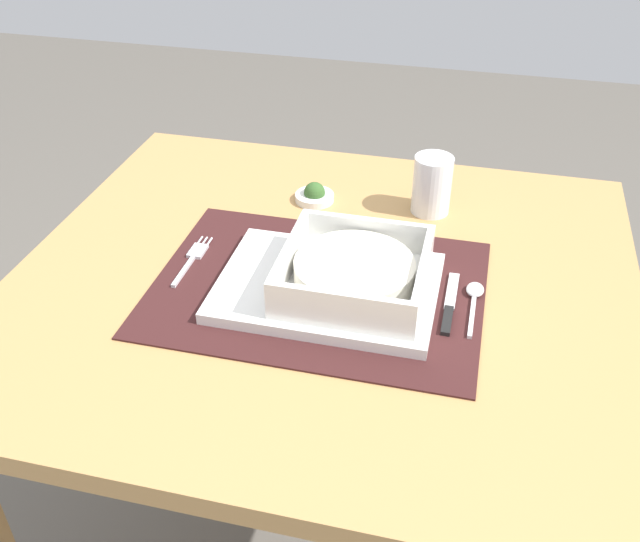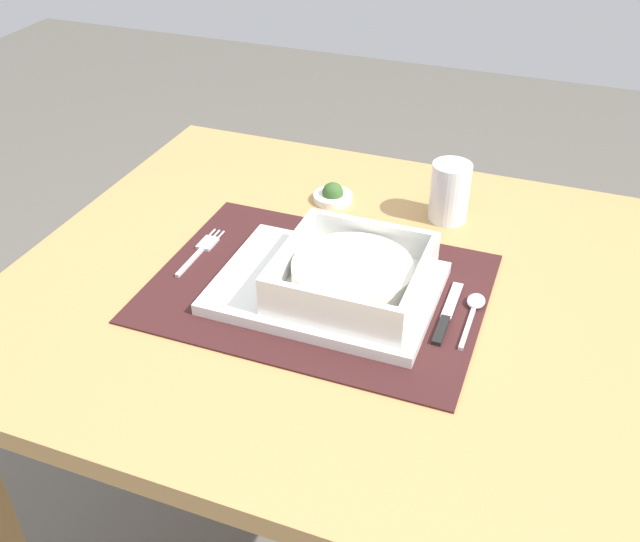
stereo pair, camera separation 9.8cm
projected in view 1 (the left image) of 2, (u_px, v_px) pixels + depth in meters
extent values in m
cube|color=#B2844C|center=(323.00, 285.00, 1.03)|extent=(0.87, 0.79, 0.03)
cube|color=olive|center=(189.00, 304.00, 1.59)|extent=(0.05, 0.05, 0.70)
cube|color=olive|center=(552.00, 361.00, 1.44)|extent=(0.05, 0.05, 0.70)
cube|color=#381919|center=(320.00, 288.00, 0.99)|extent=(0.45, 0.33, 0.00)
cube|color=white|center=(328.00, 287.00, 0.98)|extent=(0.29, 0.22, 0.02)
cube|color=white|center=(354.00, 284.00, 0.96)|extent=(0.19, 0.19, 0.01)
cube|color=white|center=(289.00, 258.00, 0.97)|extent=(0.01, 0.19, 0.04)
cube|color=white|center=(422.00, 276.00, 0.93)|extent=(0.01, 0.19, 0.04)
cube|color=white|center=(340.00, 307.00, 0.88)|extent=(0.17, 0.01, 0.04)
cube|color=white|center=(367.00, 232.00, 1.02)|extent=(0.17, 0.01, 0.04)
cylinder|color=silver|center=(354.00, 271.00, 0.95)|extent=(0.16, 0.16, 0.03)
cube|color=silver|center=(183.00, 272.00, 1.02)|extent=(0.01, 0.07, 0.00)
cube|color=silver|center=(198.00, 251.00, 1.06)|extent=(0.02, 0.04, 0.00)
cylinder|color=silver|center=(200.00, 241.00, 1.09)|extent=(0.00, 0.02, 0.00)
cylinder|color=silver|center=(204.00, 241.00, 1.09)|extent=(0.00, 0.02, 0.00)
cylinder|color=silver|center=(209.00, 242.00, 1.08)|extent=(0.00, 0.02, 0.00)
cube|color=silver|center=(472.00, 317.00, 0.94)|extent=(0.01, 0.08, 0.00)
ellipsoid|color=silver|center=(475.00, 290.00, 0.98)|extent=(0.02, 0.03, 0.01)
cube|color=black|center=(447.00, 320.00, 0.93)|extent=(0.01, 0.06, 0.01)
cube|color=silver|center=(452.00, 289.00, 0.98)|extent=(0.01, 0.08, 0.00)
cylinder|color=white|center=(432.00, 185.00, 1.14)|extent=(0.06, 0.06, 0.09)
cylinder|color=gold|center=(431.00, 196.00, 1.15)|extent=(0.05, 0.05, 0.05)
cylinder|color=white|center=(315.00, 197.00, 1.19)|extent=(0.06, 0.06, 0.01)
sphere|color=#335926|center=(315.00, 193.00, 1.19)|extent=(0.04, 0.04, 0.04)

